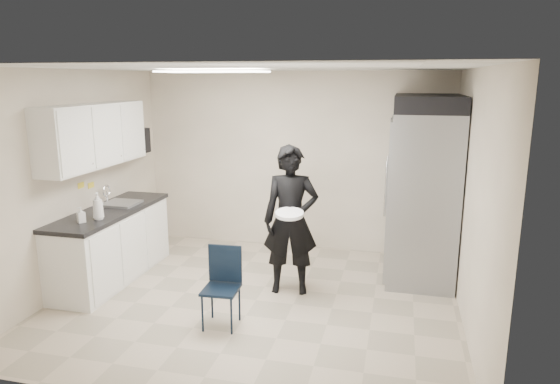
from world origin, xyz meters
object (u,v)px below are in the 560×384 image
(commercial_fridge, at_px, (423,196))
(folding_chair, at_px, (221,290))
(man_tuxedo, at_px, (291,220))
(lower_counter, at_px, (112,246))

(commercial_fridge, bearing_deg, folding_chair, -135.94)
(commercial_fridge, height_order, man_tuxedo, commercial_fridge)
(folding_chair, height_order, man_tuxedo, man_tuxedo)
(lower_counter, relative_size, folding_chair, 2.38)
(lower_counter, relative_size, commercial_fridge, 0.90)
(lower_counter, bearing_deg, man_tuxedo, 4.09)
(commercial_fridge, height_order, folding_chair, commercial_fridge)
(commercial_fridge, xyz_separation_m, folding_chair, (-2.00, -1.94, -0.65))
(commercial_fridge, xyz_separation_m, man_tuxedo, (-1.51, -0.91, -0.17))
(lower_counter, xyz_separation_m, folding_chair, (1.78, -0.86, -0.03))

